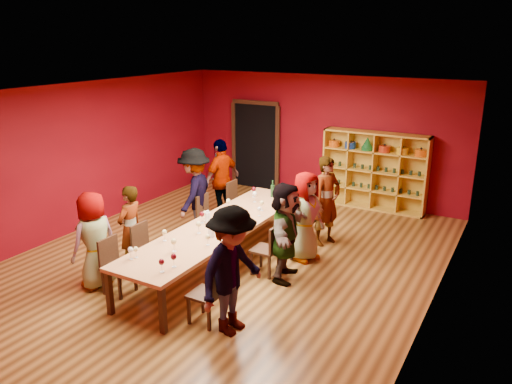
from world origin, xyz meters
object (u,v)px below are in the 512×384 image
(chair_person_left_1, at_px, (145,247))
(tasting_table, at_px, (221,228))
(person_right_0, at_px, (232,271))
(chair_person_left_3, at_px, (207,214))
(chair_person_right_0, at_px, (210,291))
(chair_person_left_0, at_px, (114,263))
(chair_person_right_4, at_px, (311,216))
(wine_bottle, at_px, (273,190))
(spittoon_bowl, at_px, (218,226))
(person_right_4, at_px, (327,201))
(chair_person_left_4, at_px, (236,199))
(person_left_4, at_px, (222,179))
(person_right_2, at_px, (285,232))
(chair_person_right_3, at_px, (292,230))
(chair_person_right_2, at_px, (269,247))
(person_left_1, at_px, (130,229))
(shelving_unit, at_px, (375,167))
(person_right_3, at_px, (305,216))
(person_left_3, at_px, (195,193))
(person_left_0, at_px, (94,240))

(chair_person_left_1, bearing_deg, tasting_table, 45.34)
(tasting_table, distance_m, person_right_0, 2.10)
(chair_person_left_3, distance_m, chair_person_right_0, 3.12)
(chair_person_left_0, relative_size, chair_person_left_1, 1.00)
(chair_person_right_4, relative_size, wine_bottle, 2.62)
(chair_person_left_1, bearing_deg, spittoon_bowl, 35.37)
(person_right_4, distance_m, spittoon_bowl, 2.31)
(chair_person_left_4, relative_size, person_right_4, 0.52)
(chair_person_left_0, distance_m, chair_person_right_4, 3.89)
(chair_person_left_1, bearing_deg, person_left_4, 97.15)
(chair_person_left_0, xyz_separation_m, person_right_2, (2.11, 1.72, 0.34))
(tasting_table, height_order, chair_person_right_3, chair_person_right_3)
(tasting_table, distance_m, spittoon_bowl, 0.26)
(chair_person_left_0, height_order, person_right_0, person_right_0)
(chair_person_left_4, distance_m, chair_person_right_2, 2.63)
(person_right_2, height_order, person_right_4, person_right_4)
(tasting_table, distance_m, person_left_1, 1.53)
(shelving_unit, xyz_separation_m, person_right_3, (-0.22, -3.37, -0.17))
(chair_person_right_0, bearing_deg, person_left_1, 161.02)
(tasting_table, relative_size, person_right_4, 2.61)
(person_left_4, bearing_deg, chair_person_left_1, 15.25)
(person_left_3, xyz_separation_m, person_right_0, (2.47, -2.54, 0.00))
(person_right_3, xyz_separation_m, spittoon_bowl, (-1.08, -1.15, 0.01))
(shelving_unit, bearing_deg, person_right_2, -92.62)
(person_left_3, distance_m, person_right_2, 2.52)
(chair_person_right_2, distance_m, person_right_3, 0.95)
(chair_person_right_3, bearing_deg, chair_person_left_4, 150.36)
(chair_person_left_0, distance_m, person_right_3, 3.33)
(wine_bottle, bearing_deg, chair_person_left_4, 171.73)
(shelving_unit, relative_size, person_right_4, 1.39)
(chair_person_left_4, bearing_deg, chair_person_right_4, -5.54)
(person_left_4, relative_size, chair_person_right_2, 2.00)
(chair_person_left_4, distance_m, person_right_0, 4.26)
(chair_person_right_0, distance_m, person_right_0, 0.54)
(person_left_4, bearing_deg, chair_person_right_0, 39.10)
(chair_person_left_1, xyz_separation_m, person_right_4, (2.15, 2.73, 0.37))
(wine_bottle, bearing_deg, person_right_3, -38.49)
(chair_person_right_4, bearing_deg, chair_person_left_1, -123.71)
(person_left_0, relative_size, chair_person_left_4, 1.77)
(chair_person_left_3, relative_size, chair_person_right_0, 1.00)
(chair_person_left_1, height_order, chair_person_left_4, same)
(shelving_unit, bearing_deg, person_right_4, -93.64)
(shelving_unit, height_order, person_right_0, shelving_unit)
(person_left_0, relative_size, wine_bottle, 4.65)
(tasting_table, xyz_separation_m, person_left_3, (-1.19, 0.88, 0.20))
(person_left_3, distance_m, person_right_0, 3.54)
(chair_person_left_3, bearing_deg, chair_person_right_0, -54.33)
(person_left_4, height_order, wine_bottle, person_left_4)
(chair_person_left_4, xyz_separation_m, person_right_4, (2.15, -0.18, 0.37))
(person_left_4, bearing_deg, chair_person_left_3, 26.44)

